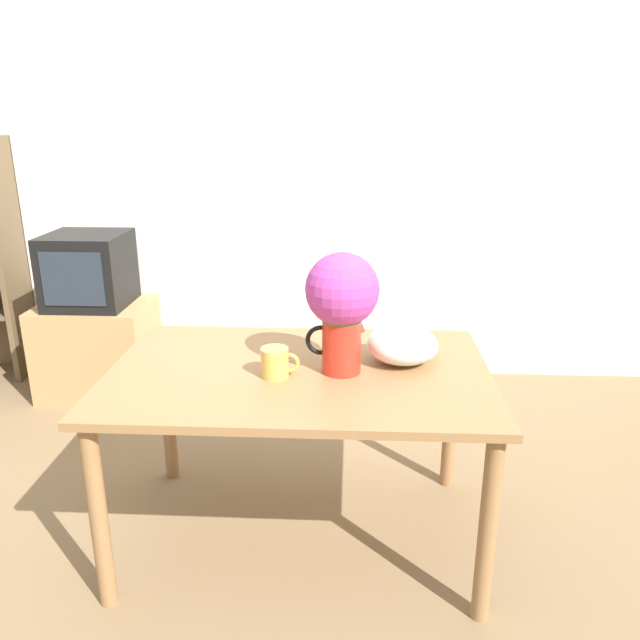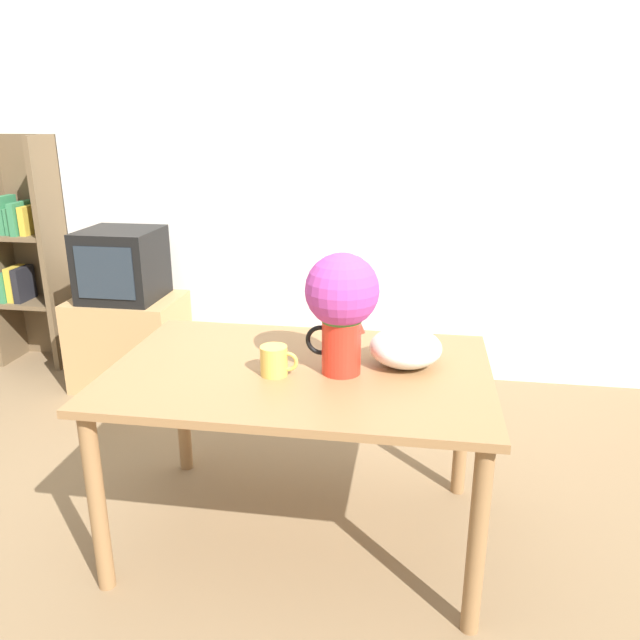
% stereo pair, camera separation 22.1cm
% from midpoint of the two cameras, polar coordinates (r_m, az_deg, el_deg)
% --- Properties ---
extents(ground_plane, '(12.00, 12.00, 0.00)m').
position_cam_midpoint_polar(ground_plane, '(2.51, -7.84, -21.77)').
color(ground_plane, '#7F6647').
extents(wall_back, '(8.00, 0.05, 2.60)m').
position_cam_midpoint_polar(wall_back, '(3.85, -3.33, 13.68)').
color(wall_back, silver).
rests_on(wall_back, ground_plane).
extents(table, '(1.39, 0.92, 0.72)m').
position_cam_midpoint_polar(table, '(2.33, -4.62, -6.56)').
color(table, olive).
rests_on(table, ground_plane).
extents(flower_vase, '(0.26, 0.26, 0.44)m').
position_cam_midpoint_polar(flower_vase, '(2.18, -0.87, 1.70)').
color(flower_vase, red).
rests_on(flower_vase, table).
extents(coffee_mug, '(0.14, 0.10, 0.11)m').
position_cam_midpoint_polar(coffee_mug, '(2.22, -6.92, -3.94)').
color(coffee_mug, gold).
rests_on(coffee_mug, table).
extents(white_bowl, '(0.27, 0.27, 0.14)m').
position_cam_midpoint_polar(white_bowl, '(2.34, 4.88, -2.29)').
color(white_bowl, silver).
rests_on(white_bowl, table).
extents(tv_stand, '(0.64, 0.47, 0.55)m').
position_cam_midpoint_polar(tv_stand, '(3.98, -21.15, -2.51)').
color(tv_stand, tan).
rests_on(tv_stand, ground_plane).
extents(tv_set, '(0.44, 0.43, 0.42)m').
position_cam_midpoint_polar(tv_set, '(3.85, -21.99, 4.26)').
color(tv_set, black).
rests_on(tv_set, tv_stand).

